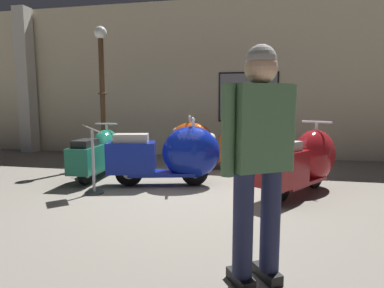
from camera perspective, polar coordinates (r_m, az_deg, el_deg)
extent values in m
plane|color=slate|center=(4.85, -0.38, -9.08)|extent=(60.00, 60.00, 0.00)
cube|color=beige|center=(8.34, 4.94, 11.36)|extent=(18.00, 0.20, 3.93)
cube|color=black|center=(8.16, 9.92, 8.21)|extent=(1.47, 0.03, 1.23)
cube|color=gray|center=(8.14, 9.92, 8.21)|extent=(1.39, 0.01, 1.15)
cube|color=beige|center=(10.12, -27.36, 9.86)|extent=(0.36, 0.36, 3.93)
cylinder|color=black|center=(6.57, -14.71, -3.20)|extent=(0.10, 0.40, 0.40)
cylinder|color=silver|center=(6.57, -14.71, -3.20)|extent=(0.10, 0.18, 0.18)
cylinder|color=black|center=(5.73, -18.44, -4.85)|extent=(0.10, 0.40, 0.40)
cylinder|color=silver|center=(5.73, -18.44, -4.85)|extent=(0.10, 0.18, 0.18)
cube|color=#196B51|center=(6.15, -16.44, -4.16)|extent=(0.40, 0.96, 0.05)
ellipsoid|color=#196B51|center=(6.48, -14.96, -0.82)|extent=(0.56, 0.86, 0.76)
cube|color=#196B51|center=(5.73, -18.34, -2.63)|extent=(0.43, 0.69, 0.44)
cube|color=black|center=(5.69, -18.46, 0.13)|extent=(0.30, 0.49, 0.12)
sphere|color=silver|center=(6.71, -14.08, 1.27)|extent=(0.15, 0.15, 0.15)
cylinder|color=silver|center=(6.47, -14.96, 2.26)|extent=(0.04, 0.04, 0.28)
cylinder|color=silver|center=(6.46, -15.00, 3.49)|extent=(0.44, 0.05, 0.03)
cube|color=silver|center=(6.59, -16.97, -1.19)|extent=(0.05, 0.67, 0.02)
cylinder|color=black|center=(5.38, 0.46, -4.93)|extent=(0.46, 0.20, 0.46)
cylinder|color=silver|center=(5.38, 0.46, -4.93)|extent=(0.23, 0.16, 0.21)
cylinder|color=black|center=(5.43, -11.09, -4.96)|extent=(0.46, 0.20, 0.46)
cylinder|color=silver|center=(5.43, -11.09, -4.96)|extent=(0.23, 0.16, 0.21)
cube|color=navy|center=(5.38, -5.34, -5.21)|extent=(1.15, 0.67, 0.06)
ellipsoid|color=navy|center=(5.32, -0.15, -1.51)|extent=(1.08, 0.81, 0.87)
cube|color=navy|center=(5.38, -10.67, -2.34)|extent=(0.86, 0.63, 0.50)
cube|color=gray|center=(5.33, -10.75, 1.04)|extent=(0.61, 0.44, 0.14)
sphere|color=silver|center=(5.31, 3.30, 1.06)|extent=(0.17, 0.17, 0.17)
cylinder|color=silver|center=(5.28, 0.22, 2.77)|extent=(0.05, 0.05, 0.32)
cylinder|color=silver|center=(5.27, 0.22, 4.51)|extent=(0.16, 0.50, 0.04)
cube|color=silver|center=(5.62, -0.29, -1.63)|extent=(0.75, 0.20, 0.03)
cylinder|color=black|center=(6.72, -0.60, -2.51)|extent=(0.46, 0.15, 0.45)
cylinder|color=silver|center=(6.72, -0.60, -2.51)|extent=(0.22, 0.14, 0.20)
cylinder|color=black|center=(6.73, 8.52, -2.57)|extent=(0.46, 0.15, 0.45)
cylinder|color=silver|center=(6.73, 8.52, -2.57)|extent=(0.22, 0.14, 0.20)
cube|color=#C6470F|center=(6.71, 3.96, -2.74)|extent=(1.11, 0.55, 0.06)
ellipsoid|color=#C6470F|center=(6.67, -0.12, 0.20)|extent=(1.02, 0.71, 0.85)
cube|color=#C6470F|center=(6.69, 8.17, -0.48)|extent=(0.82, 0.55, 0.49)
cube|color=gray|center=(6.65, 8.22, 2.21)|extent=(0.58, 0.39, 0.13)
sphere|color=silver|center=(6.67, -2.84, 2.23)|extent=(0.17, 0.17, 0.17)
cylinder|color=silver|center=(6.63, -0.42, 3.57)|extent=(0.05, 0.05, 0.31)
cylinder|color=silver|center=(6.63, -0.42, 4.93)|extent=(0.10, 0.50, 0.04)
cylinder|color=black|center=(5.58, 20.98, -5.06)|extent=(0.32, 0.41, 0.44)
cylinder|color=silver|center=(5.58, 20.98, -5.06)|extent=(0.20, 0.22, 0.20)
cylinder|color=black|center=(4.68, 15.41, -7.15)|extent=(0.32, 0.41, 0.44)
cylinder|color=silver|center=(4.68, 15.41, -7.15)|extent=(0.20, 0.22, 0.20)
cube|color=maroon|center=(5.13, 18.44, -6.26)|extent=(0.92, 1.08, 0.05)
ellipsoid|color=maroon|center=(5.48, 20.88, -1.95)|extent=(1.00, 1.08, 0.83)
cube|color=maroon|center=(4.67, 15.79, -4.17)|extent=(0.79, 0.86, 0.48)
cube|color=gray|center=(4.62, 15.92, -0.43)|extent=(0.55, 0.61, 0.13)
sphere|color=silver|center=(5.73, 22.33, 0.68)|extent=(0.16, 0.16, 0.16)
cylinder|color=silver|center=(5.46, 21.21, 2.06)|extent=(0.05, 0.05, 0.31)
cylinder|color=silver|center=(5.45, 21.29, 3.67)|extent=(0.42, 0.31, 0.04)
cube|color=silver|center=(5.61, 18.28, -2.20)|extent=(0.43, 0.61, 0.03)
cylinder|color=#472D19|center=(7.28, -15.23, -3.08)|extent=(0.28, 0.28, 0.18)
cylinder|color=#472D19|center=(7.17, -15.59, 7.61)|extent=(0.11, 0.11, 2.52)
torus|color=#472D19|center=(7.17, -15.62, 8.62)|extent=(0.19, 0.19, 0.04)
sphere|color=white|center=(7.32, -15.97, 18.49)|extent=(0.27, 0.27, 0.27)
cube|color=black|center=(2.76, 13.18, -21.50)|extent=(0.24, 0.29, 0.09)
cylinder|color=#23284C|center=(2.55, 13.77, -12.16)|extent=(0.15, 0.15, 0.88)
cube|color=black|center=(2.65, 8.59, -22.68)|extent=(0.24, 0.29, 0.09)
cylinder|color=#23284C|center=(2.43, 9.06, -13.02)|extent=(0.15, 0.15, 0.88)
cube|color=#4C724C|center=(2.35, 11.88, 2.82)|extent=(0.46, 0.40, 0.62)
cylinder|color=#4C724C|center=(2.50, 16.77, 2.66)|extent=(0.10, 0.10, 0.64)
cylinder|color=#4C724C|center=(2.23, 6.40, 2.41)|extent=(0.10, 0.10, 0.64)
sphere|color=tan|center=(2.36, 12.16, 13.10)|extent=(0.24, 0.24, 0.24)
sphere|color=gray|center=(2.36, 12.19, 14.37)|extent=(0.22, 0.22, 0.22)
cylinder|color=#333338|center=(5.16, -16.95, -8.27)|extent=(0.28, 0.28, 0.02)
cylinder|color=#A5A5AD|center=(5.05, -17.16, -2.96)|extent=(0.04, 0.04, 0.94)
cube|color=silver|center=(4.99, -17.37, 2.61)|extent=(0.38, 0.39, 0.12)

